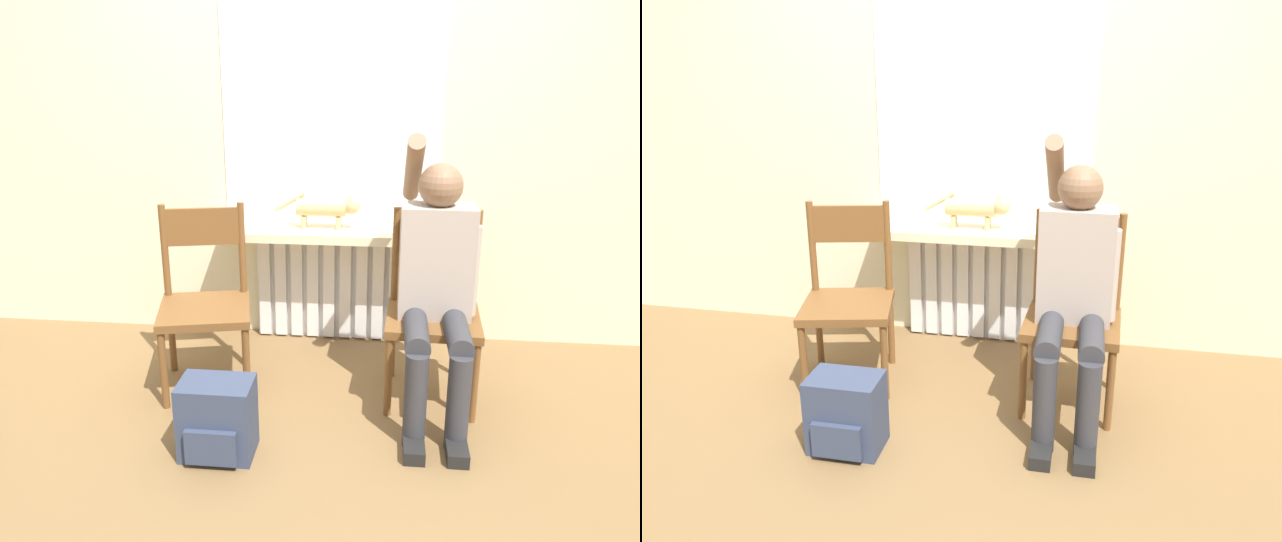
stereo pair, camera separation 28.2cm
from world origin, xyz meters
TOP-DOWN VIEW (x-y plane):
  - ground_plane at (0.00, 0.00)m, footprint 12.00×12.00m
  - wall_with_window at (0.00, 1.23)m, footprint 7.00×0.06m
  - radiator at (0.00, 1.15)m, footprint 0.86×0.08m
  - windowsill at (0.00, 1.05)m, footprint 1.27×0.30m
  - window_glass at (0.00, 1.20)m, footprint 1.22×0.01m
  - chair_left at (-0.57, 0.52)m, footprint 0.53×0.53m
  - chair_right at (0.56, 0.52)m, footprint 0.46×0.46m
  - person at (0.56, 0.40)m, footprint 0.36×0.99m
  - cat at (0.00, 1.06)m, footprint 0.49×0.10m
  - backpack at (-0.36, -0.10)m, footprint 0.31×0.24m

SIDE VIEW (x-z plane):
  - ground_plane at x=0.00m, z-range 0.00..0.00m
  - backpack at x=-0.36m, z-range 0.00..0.33m
  - radiator at x=0.00m, z-range 0.00..0.65m
  - chair_left at x=-0.57m, z-range 0.00..0.92m
  - chair_right at x=0.56m, z-range 0.00..0.92m
  - person at x=0.56m, z-range 0.00..1.30m
  - windowsill at x=0.00m, z-range 0.65..0.70m
  - cat at x=0.00m, z-range 0.72..0.92m
  - wall_with_window at x=0.00m, z-range 0.00..2.70m
  - window_glass at x=0.00m, z-range 0.70..2.08m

